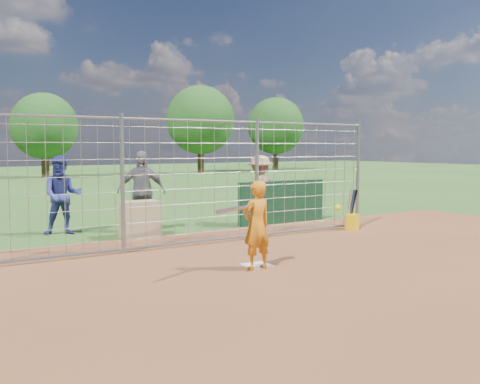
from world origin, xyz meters
TOP-DOWN VIEW (x-y plane):
  - ground at (0.00, 0.00)m, footprint 100.00×100.00m
  - infield_dirt at (0.00, -3.00)m, footprint 18.00×18.00m
  - home_plate at (0.00, -0.20)m, footprint 0.43×0.43m
  - dugout_wall at (3.40, 3.60)m, footprint 2.60×0.20m
  - batter at (-0.16, -0.41)m, footprint 0.55×0.39m
  - bystander_a at (-1.88, 4.79)m, footprint 1.03×0.90m
  - bystander_b at (-0.23, 4.21)m, footprint 1.20×0.89m
  - bystander_c at (2.82, 3.77)m, footprint 1.18×0.73m
  - equipment_bin at (-0.57, 3.49)m, footprint 0.83×0.60m
  - equipment_in_play at (-0.28, -0.68)m, footprint 2.37×0.50m
  - bucket_with_bats at (4.09, 1.76)m, footprint 0.34×0.36m
  - backstop_fence at (0.00, 2.00)m, footprint 9.08×0.08m
  - tree_line at (3.13, 28.13)m, footprint 44.66×6.72m

SIDE VIEW (x-z plane):
  - ground at x=0.00m, z-range 0.00..0.00m
  - infield_dirt at x=0.00m, z-range 0.01..0.01m
  - home_plate at x=0.00m, z-range 0.00..0.02m
  - bucket_with_bats at x=4.09m, z-range -0.24..0.73m
  - equipment_bin at x=-0.57m, z-range 0.00..0.80m
  - dugout_wall at x=3.40m, z-range 0.00..1.10m
  - batter at x=-0.16m, z-range 0.00..1.44m
  - bystander_c at x=2.82m, z-range 0.00..1.76m
  - bystander_a at x=-1.88m, z-range 0.00..1.79m
  - bystander_b at x=-0.23m, z-range 0.00..1.89m
  - equipment_in_play at x=-0.28m, z-range 0.94..1.10m
  - backstop_fence at x=0.00m, z-range -0.04..2.56m
  - tree_line at x=3.13m, z-range 0.47..6.95m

